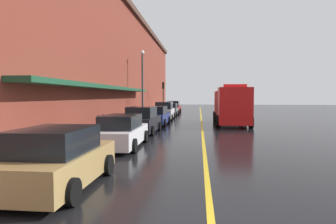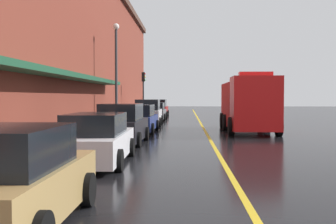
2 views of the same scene
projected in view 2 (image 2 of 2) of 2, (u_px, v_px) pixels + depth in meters
name	position (u px, v px, depth m)	size (l,w,h in m)	color
ground_plane	(202.00, 126.00, 28.90)	(112.00, 112.00, 0.00)	black
sidewalk_left	(116.00, 124.00, 29.16)	(2.40, 70.00, 0.15)	gray
lane_center_stripe	(202.00, 126.00, 28.90)	(0.16, 70.00, 0.01)	gold
brick_building_left	(20.00, 40.00, 28.20)	(11.99, 64.00, 12.04)	maroon
parked_car_0	(7.00, 180.00, 6.40)	(2.14, 4.12, 1.63)	#A5844C
parked_car_1	(97.00, 140.00, 12.59)	(2.04, 4.75, 1.57)	silver
parked_car_2	(122.00, 125.00, 17.89)	(2.14, 4.35, 1.78)	black
parked_car_3	(139.00, 119.00, 23.40)	(2.07, 4.63, 1.61)	navy
parked_car_4	(148.00, 113.00, 29.41)	(2.06, 4.87, 1.88)	silver
parked_car_5	(154.00, 112.00, 35.46)	(2.18, 4.15, 1.55)	#595B60
parked_car_6	(158.00, 109.00, 40.98)	(2.09, 4.17, 1.79)	maroon
fire_truck	(248.00, 105.00, 23.95)	(2.85, 7.68, 3.38)	red
parking_meter_0	(134.00, 109.00, 32.82)	(0.14, 0.18, 1.33)	#4C4C51
parking_meter_1	(60.00, 128.00, 13.36)	(0.14, 0.18, 1.33)	#4C4C51
parking_meter_2	(66.00, 126.00, 14.05)	(0.14, 0.18, 1.33)	#4C4C51
parking_meter_3	(139.00, 108.00, 36.00)	(0.14, 0.18, 1.33)	#4C4C51
street_lamp_left	(116.00, 63.00, 27.65)	(0.44, 0.44, 6.94)	#33383D
traffic_light_near	(143.00, 86.00, 39.36)	(0.38, 0.36, 4.30)	#232326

